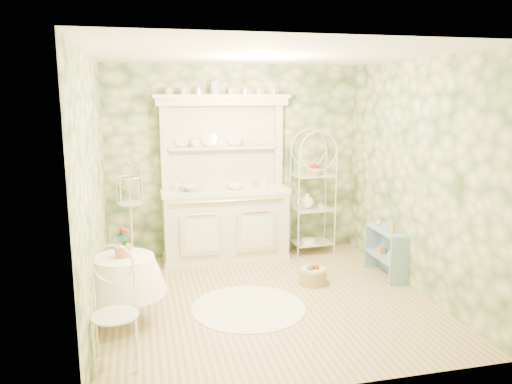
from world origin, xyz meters
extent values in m
plane|color=tan|center=(0.00, 0.00, 0.00)|extent=(3.60, 3.60, 0.00)
plane|color=white|center=(0.00, 0.00, 2.70)|extent=(3.60, 3.60, 0.00)
plane|color=beige|center=(-1.80, 0.00, 1.35)|extent=(3.60, 3.60, 0.00)
plane|color=beige|center=(1.80, 0.00, 1.35)|extent=(3.60, 3.60, 0.00)
plane|color=beige|center=(0.00, 1.80, 1.35)|extent=(3.60, 3.60, 0.00)
plane|color=beige|center=(0.00, -1.80, 1.35)|extent=(3.60, 3.60, 0.00)
cube|color=silver|center=(-0.20, 1.52, 1.15)|extent=(1.87, 0.61, 2.29)
cube|color=white|center=(1.09, 1.53, 0.92)|extent=(0.61, 0.46, 1.85)
cube|color=#81A6BF|center=(1.68, 0.39, 0.32)|extent=(0.31, 0.77, 0.65)
cylinder|color=white|center=(-1.53, -0.28, 0.39)|extent=(0.73, 0.73, 0.78)
cube|color=white|center=(-1.60, -1.05, 0.48)|extent=(0.50, 0.50, 0.97)
cube|color=white|center=(-1.47, 1.34, 0.67)|extent=(0.34, 0.34, 1.33)
cylinder|color=tan|center=(0.68, 0.33, 0.13)|extent=(0.45, 0.45, 0.25)
cylinder|color=white|center=(-0.24, -0.18, 0.01)|extent=(1.49, 1.49, 0.01)
imported|color=white|center=(-0.65, 1.47, 1.02)|extent=(0.40, 0.40, 0.08)
imported|color=white|center=(-0.07, 1.48, 1.02)|extent=(0.30, 0.30, 0.07)
imported|color=white|center=(-0.58, 1.68, 1.61)|extent=(0.16, 0.16, 0.11)
imported|color=white|center=(0.13, 1.68, 1.61)|extent=(0.12, 0.12, 0.10)
imported|color=#3F7238|center=(-1.54, -0.25, 0.85)|extent=(0.16, 0.13, 0.27)
imported|color=#C77F33|center=(1.66, 0.21, 0.68)|extent=(0.08, 0.08, 0.17)
imported|color=#A3B5D8|center=(1.68, 0.44, 0.65)|extent=(0.05, 0.05, 0.10)
imported|color=silver|center=(1.68, 0.63, 0.65)|extent=(0.09, 0.09, 0.09)
camera|label=1|loc=(-1.34, -5.16, 2.29)|focal=35.00mm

